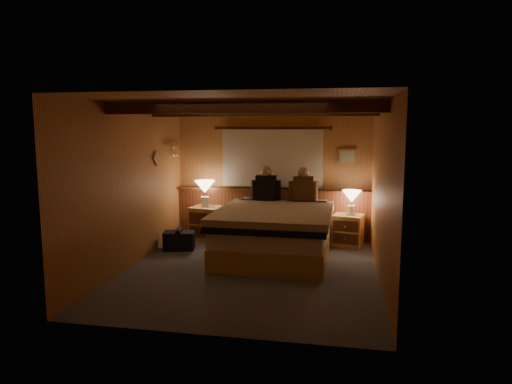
% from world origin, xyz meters
% --- Properties ---
extents(floor, '(4.20, 4.20, 0.00)m').
position_xyz_m(floor, '(0.00, 0.00, 0.00)').
color(floor, '#4F535E').
rests_on(floor, ground).
extents(ceiling, '(4.20, 4.20, 0.00)m').
position_xyz_m(ceiling, '(0.00, 0.00, 2.40)').
color(ceiling, tan).
rests_on(ceiling, wall_back).
extents(wall_back, '(3.60, 0.00, 3.60)m').
position_xyz_m(wall_back, '(0.00, 2.10, 1.20)').
color(wall_back, '#CB8649').
rests_on(wall_back, floor).
extents(wall_left, '(0.00, 4.20, 4.20)m').
position_xyz_m(wall_left, '(-1.80, 0.00, 1.20)').
color(wall_left, '#CB8649').
rests_on(wall_left, floor).
extents(wall_right, '(0.00, 4.20, 4.20)m').
position_xyz_m(wall_right, '(1.80, 0.00, 1.20)').
color(wall_right, '#CB8649').
rests_on(wall_right, floor).
extents(wall_front, '(3.60, 0.00, 3.60)m').
position_xyz_m(wall_front, '(0.00, -2.10, 1.20)').
color(wall_front, '#CB8649').
rests_on(wall_front, floor).
extents(wainscot, '(3.60, 0.23, 0.94)m').
position_xyz_m(wainscot, '(0.00, 2.04, 0.49)').
color(wainscot, brown).
rests_on(wainscot, wall_back).
extents(curtain_window, '(2.18, 0.09, 1.11)m').
position_xyz_m(curtain_window, '(0.00, 2.03, 1.52)').
color(curtain_window, '#4E2E13').
rests_on(curtain_window, wall_back).
extents(ceiling_beams, '(3.60, 1.65, 0.16)m').
position_xyz_m(ceiling_beams, '(0.00, 0.15, 2.31)').
color(ceiling_beams, '#4E2E13').
rests_on(ceiling_beams, ceiling).
extents(coat_rail, '(0.05, 0.55, 0.24)m').
position_xyz_m(coat_rail, '(-1.72, 1.58, 1.67)').
color(coat_rail, white).
rests_on(coat_rail, wall_left).
extents(framed_print, '(0.30, 0.04, 0.25)m').
position_xyz_m(framed_print, '(1.35, 2.08, 1.55)').
color(framed_print, '#AA8455').
rests_on(framed_print, wall_back).
extents(bed, '(1.81, 2.32, 0.78)m').
position_xyz_m(bed, '(0.24, 0.84, 0.41)').
color(bed, tan).
rests_on(bed, floor).
extents(nightstand_left, '(0.64, 0.60, 0.61)m').
position_xyz_m(nightstand_left, '(-1.15, 1.72, 0.31)').
color(nightstand_left, tan).
rests_on(nightstand_left, floor).
extents(nightstand_right, '(0.58, 0.54, 0.55)m').
position_xyz_m(nightstand_right, '(1.40, 1.75, 0.27)').
color(nightstand_right, tan).
rests_on(nightstand_right, floor).
extents(lamp_left, '(0.37, 0.37, 0.48)m').
position_xyz_m(lamp_left, '(-1.20, 1.73, 0.95)').
color(lamp_left, white).
rests_on(lamp_left, nightstand_left).
extents(lamp_right, '(0.33, 0.33, 0.43)m').
position_xyz_m(lamp_right, '(1.44, 1.74, 0.85)').
color(lamp_right, white).
rests_on(lamp_right, nightstand_right).
extents(person_left, '(0.52, 0.23, 0.64)m').
position_xyz_m(person_left, '(-0.05, 1.65, 1.02)').
color(person_left, black).
rests_on(person_left, bed).
extents(person_right, '(0.51, 0.21, 0.63)m').
position_xyz_m(person_right, '(0.61, 1.69, 1.02)').
color(person_right, '#4A331D').
rests_on(person_right, bed).
extents(duffel_bag, '(0.57, 0.41, 0.37)m').
position_xyz_m(duffel_bag, '(-1.42, 0.93, 0.16)').
color(duffel_bag, black).
rests_on(duffel_bag, floor).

